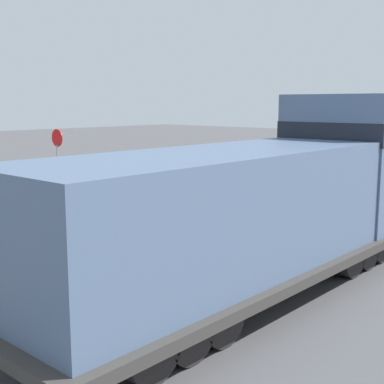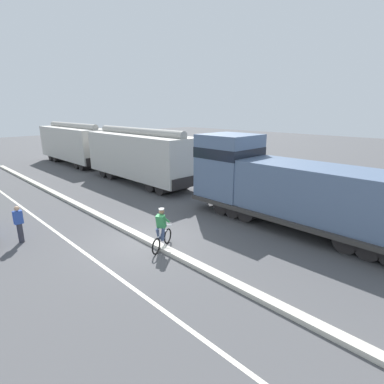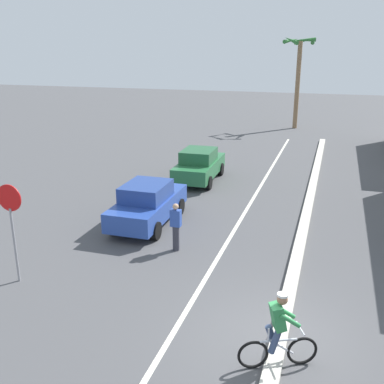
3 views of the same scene
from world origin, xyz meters
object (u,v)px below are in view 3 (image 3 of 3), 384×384
Objects in this scene: parked_car_blue at (148,203)px; stop_sign at (11,215)px; pedestrian_by_cars at (176,226)px; parked_car_green at (199,165)px; palm_tree_near at (299,63)px; cyclist at (278,333)px.

stop_sign is (-1.80, -5.17, 1.21)m from parked_car_blue.
parked_car_blue is at bearing 133.60° from pedestrian_by_cars.
parked_car_blue and parked_car_green have the same top height.
stop_sign is at bearing -99.92° from palm_tree_near.
parked_car_green is 11.51m from stop_sign.
palm_tree_near reaches higher than parked_car_green.
stop_sign is at bearing -99.82° from parked_car_green.
parked_car_green is 2.48× the size of cyclist.
cyclist is at bearing -10.69° from stop_sign.
cyclist reaches higher than pedestrian_by_cars.
parked_car_green is 18.06m from palm_tree_near.
parked_car_green is at bearing 88.54° from parked_car_blue.
parked_car_green is at bearing 113.58° from cyclist.
stop_sign is at bearing -137.42° from pedestrian_by_cars.
palm_tree_near is at bearing 94.77° from cyclist.
cyclist is (5.69, -6.58, 0.00)m from parked_car_blue.
pedestrian_by_cars is (-3.91, 4.70, 0.03)m from cyclist.
stop_sign reaches higher than pedestrian_by_cars.
stop_sign is (-7.49, 1.41, 1.21)m from cyclist.
palm_tree_near is at bearing 86.80° from pedestrian_by_cars.
pedestrian_by_cars is at bearing 129.71° from cyclist.
parked_car_green is 13.85m from cyclist.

